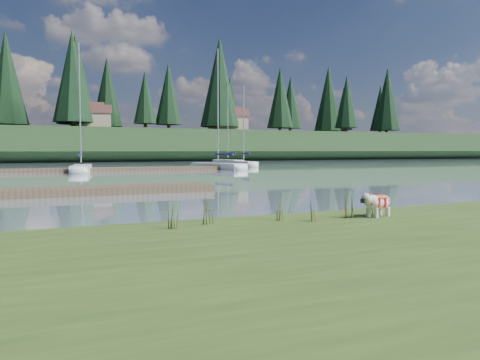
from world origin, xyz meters
name	(u,v)px	position (x,y,z in m)	size (l,w,h in m)	color
ground	(73,172)	(0.00, 30.00, 0.00)	(200.00, 200.00, 0.00)	#859AAB
bank	(321,284)	(0.00, -6.00, 0.17)	(60.00, 9.00, 0.35)	#37501C
ridge	(52,146)	(0.00, 73.00, 2.50)	(200.00, 20.00, 5.00)	#1C3218
bulldog	(377,201)	(3.63, -2.72, 0.68)	(0.89, 0.46, 0.52)	silver
dock_near	(7,193)	(-4.00, 9.00, 0.15)	(16.00, 2.00, 0.30)	#4C3D2C
dock_far	(98,170)	(2.00, 30.00, 0.15)	(26.00, 2.20, 0.30)	#4C3D2C
sailboat_bg_2	(82,168)	(0.66, 29.93, 0.33)	(2.43, 7.05, 10.51)	silver
sailboat_bg_3	(214,165)	(12.76, 31.05, 0.33)	(3.54, 7.79, 11.31)	silver
sailboat_bg_4	(242,163)	(18.28, 36.78, 0.33)	(1.37, 6.01, 9.04)	silver
sailboat_bg_5	(226,161)	(20.01, 45.73, 0.32)	(1.97, 7.02, 10.02)	silver
weed_0	(208,209)	(-0.05, -2.21, 0.64)	(0.17, 0.14, 0.69)	#475B23
weed_1	(279,210)	(1.39, -2.40, 0.57)	(0.17, 0.14, 0.53)	#475B23
weed_2	(348,204)	(2.93, -2.63, 0.64)	(0.17, 0.14, 0.69)	#475B23
weed_3	(173,217)	(-0.82, -2.47, 0.57)	(0.17, 0.14, 0.53)	#475B23
weed_4	(311,210)	(1.99, -2.67, 0.57)	(0.17, 0.14, 0.53)	#475B23
weed_5	(372,204)	(3.74, -2.42, 0.58)	(0.17, 0.14, 0.56)	#475B23
mud_lip	(200,233)	(0.00, -1.60, 0.07)	(60.00, 0.50, 0.14)	#33281C
conifer_4	(73,76)	(3.00, 66.00, 13.09)	(6.16, 6.16, 15.10)	#382619
conifer_5	(145,97)	(15.00, 70.00, 10.83)	(3.96, 3.96, 10.35)	#382619
conifer_6	(220,82)	(28.00, 68.00, 13.99)	(7.04, 7.04, 17.00)	#382619
conifer_7	(280,97)	(42.00, 71.00, 12.19)	(5.28, 5.28, 13.20)	#382619
conifer_8	(347,102)	(55.00, 67.00, 11.51)	(4.62, 4.62, 11.77)	#382619
conifer_9	(387,99)	(68.00, 70.00, 12.87)	(5.94, 5.94, 14.62)	#382619
house_1	(90,117)	(6.00, 71.00, 7.31)	(6.30, 5.30, 4.65)	gray
house_2	(228,120)	(30.00, 69.00, 7.31)	(6.30, 5.30, 4.65)	gray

